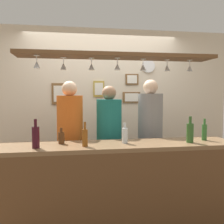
{
  "coord_description": "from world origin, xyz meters",
  "views": [
    {
      "loc": [
        -0.52,
        -3.1,
        1.52
      ],
      "look_at": [
        0.0,
        0.1,
        1.29
      ],
      "focal_mm": 40.56,
      "sensor_mm": 36.0,
      "label": 1
    }
  ],
  "objects_px": {
    "bottle_beer_brown_stubby": "(61,137)",
    "picture_frame_crest": "(99,89)",
    "person_middle_teal_shirt": "(109,134)",
    "person_right_grey_shirt": "(150,129)",
    "bottle_soda_clear": "(125,135)",
    "bottle_champagne_green": "(190,132)",
    "bottle_wine_dark_red": "(36,137)",
    "picture_frame_caricature": "(60,94)",
    "bottle_beer_amber_tall": "(85,137)",
    "bottle_beer_green_import": "(204,132)",
    "picture_frame_upper_small": "(132,79)",
    "picture_frame_lower_pair": "(131,97)",
    "wall_clock": "(148,66)",
    "person_left_orange_shirt": "(70,132)"
  },
  "relations": [
    {
      "from": "person_left_orange_shirt",
      "to": "picture_frame_lower_pair",
      "type": "distance_m",
      "value": 1.37
    },
    {
      "from": "person_right_grey_shirt",
      "to": "bottle_wine_dark_red",
      "type": "xyz_separation_m",
      "value": [
        -1.45,
        -0.72,
        0.05
      ]
    },
    {
      "from": "person_left_orange_shirt",
      "to": "picture_frame_upper_small",
      "type": "distance_m",
      "value": 1.5
    },
    {
      "from": "bottle_wine_dark_red",
      "to": "picture_frame_lower_pair",
      "type": "xyz_separation_m",
      "value": [
        1.37,
        1.51,
        0.38
      ]
    },
    {
      "from": "picture_frame_caricature",
      "to": "bottle_champagne_green",
      "type": "bearing_deg",
      "value": -44.35
    },
    {
      "from": "bottle_soda_clear",
      "to": "person_right_grey_shirt",
      "type": "bearing_deg",
      "value": 50.94
    },
    {
      "from": "bottle_beer_green_import",
      "to": "bottle_champagne_green",
      "type": "relative_size",
      "value": 0.87
    },
    {
      "from": "person_middle_teal_shirt",
      "to": "wall_clock",
      "type": "bearing_deg",
      "value": 44.73
    },
    {
      "from": "picture_frame_upper_small",
      "to": "person_middle_teal_shirt",
      "type": "bearing_deg",
      "value": -122.87
    },
    {
      "from": "person_left_orange_shirt",
      "to": "bottle_soda_clear",
      "type": "relative_size",
      "value": 7.37
    },
    {
      "from": "bottle_champagne_green",
      "to": "wall_clock",
      "type": "distance_m",
      "value": 1.73
    },
    {
      "from": "bottle_beer_amber_tall",
      "to": "bottle_beer_brown_stubby",
      "type": "height_order",
      "value": "bottle_beer_amber_tall"
    },
    {
      "from": "wall_clock",
      "to": "bottle_beer_brown_stubby",
      "type": "bearing_deg",
      "value": -137.18
    },
    {
      "from": "person_middle_teal_shirt",
      "to": "bottle_beer_brown_stubby",
      "type": "xyz_separation_m",
      "value": [
        -0.62,
        -0.52,
        0.06
      ]
    },
    {
      "from": "bottle_beer_amber_tall",
      "to": "picture_frame_upper_small",
      "type": "distance_m",
      "value": 1.87
    },
    {
      "from": "wall_clock",
      "to": "bottle_soda_clear",
      "type": "bearing_deg",
      "value": -116.81
    },
    {
      "from": "picture_frame_crest",
      "to": "picture_frame_lower_pair",
      "type": "height_order",
      "value": "picture_frame_crest"
    },
    {
      "from": "picture_frame_caricature",
      "to": "person_left_orange_shirt",
      "type": "bearing_deg",
      "value": -78.81
    },
    {
      "from": "picture_frame_lower_pair",
      "to": "wall_clock",
      "type": "height_order",
      "value": "wall_clock"
    },
    {
      "from": "bottle_wine_dark_red",
      "to": "picture_frame_upper_small",
      "type": "xyz_separation_m",
      "value": [
        1.38,
        1.51,
        0.68
      ]
    },
    {
      "from": "person_left_orange_shirt",
      "to": "picture_frame_caricature",
      "type": "xyz_separation_m",
      "value": [
        -0.16,
        0.79,
        0.51
      ]
    },
    {
      "from": "picture_frame_caricature",
      "to": "picture_frame_upper_small",
      "type": "relative_size",
      "value": 1.55
    },
    {
      "from": "bottle_soda_clear",
      "to": "bottle_beer_green_import",
      "type": "distance_m",
      "value": 0.98
    },
    {
      "from": "bottle_wine_dark_red",
      "to": "picture_frame_upper_small",
      "type": "bearing_deg",
      "value": 47.6
    },
    {
      "from": "picture_frame_lower_pair",
      "to": "wall_clock",
      "type": "relative_size",
      "value": 1.36
    },
    {
      "from": "bottle_beer_amber_tall",
      "to": "bottle_wine_dark_red",
      "type": "height_order",
      "value": "bottle_wine_dark_red"
    },
    {
      "from": "bottle_beer_green_import",
      "to": "bottle_beer_brown_stubby",
      "type": "bearing_deg",
      "value": 178.11
    },
    {
      "from": "person_left_orange_shirt",
      "to": "picture_frame_lower_pair",
      "type": "xyz_separation_m",
      "value": [
        1.02,
        0.79,
        0.45
      ]
    },
    {
      "from": "bottle_beer_green_import",
      "to": "picture_frame_upper_small",
      "type": "height_order",
      "value": "picture_frame_upper_small"
    },
    {
      "from": "person_middle_teal_shirt",
      "to": "person_right_grey_shirt",
      "type": "xyz_separation_m",
      "value": [
        0.58,
        0.0,
        0.06
      ]
    },
    {
      "from": "picture_frame_caricature",
      "to": "bottle_beer_green_import",
      "type": "bearing_deg",
      "value": -37.99
    },
    {
      "from": "person_right_grey_shirt",
      "to": "picture_frame_caricature",
      "type": "xyz_separation_m",
      "value": [
        -1.26,
        0.79,
        0.49
      ]
    },
    {
      "from": "picture_frame_caricature",
      "to": "picture_frame_upper_small",
      "type": "xyz_separation_m",
      "value": [
        1.19,
        0.0,
        0.24
      ]
    },
    {
      "from": "bottle_beer_brown_stubby",
      "to": "picture_frame_crest",
      "type": "xyz_separation_m",
      "value": [
        0.57,
        1.31,
        0.57
      ]
    },
    {
      "from": "bottle_beer_brown_stubby",
      "to": "picture_frame_lower_pair",
      "type": "xyz_separation_m",
      "value": [
        1.12,
        1.31,
        0.43
      ]
    },
    {
      "from": "bottle_soda_clear",
      "to": "bottle_beer_brown_stubby",
      "type": "xyz_separation_m",
      "value": [
        -0.71,
        0.09,
        -0.02
      ]
    },
    {
      "from": "wall_clock",
      "to": "person_left_orange_shirt",
      "type": "bearing_deg",
      "value": -149.2
    },
    {
      "from": "person_middle_teal_shirt",
      "to": "picture_frame_crest",
      "type": "xyz_separation_m",
      "value": [
        -0.05,
        0.79,
        0.63
      ]
    },
    {
      "from": "person_left_orange_shirt",
      "to": "picture_frame_upper_small",
      "type": "height_order",
      "value": "picture_frame_upper_small"
    },
    {
      "from": "person_left_orange_shirt",
      "to": "person_middle_teal_shirt",
      "type": "height_order",
      "value": "person_left_orange_shirt"
    },
    {
      "from": "person_middle_teal_shirt",
      "to": "bottle_champagne_green",
      "type": "xyz_separation_m",
      "value": [
        0.83,
        -0.69,
        0.1
      ]
    },
    {
      "from": "person_middle_teal_shirt",
      "to": "wall_clock",
      "type": "height_order",
      "value": "wall_clock"
    },
    {
      "from": "bottle_beer_brown_stubby",
      "to": "picture_frame_crest",
      "type": "relative_size",
      "value": 0.69
    },
    {
      "from": "person_right_grey_shirt",
      "to": "wall_clock",
      "type": "height_order",
      "value": "wall_clock"
    },
    {
      "from": "bottle_soda_clear",
      "to": "bottle_champagne_green",
      "type": "bearing_deg",
      "value": -6.2
    },
    {
      "from": "person_middle_teal_shirt",
      "to": "bottle_beer_green_import",
      "type": "height_order",
      "value": "person_middle_teal_shirt"
    },
    {
      "from": "person_left_orange_shirt",
      "to": "bottle_beer_amber_tall",
      "type": "distance_m",
      "value": 0.73
    },
    {
      "from": "person_middle_teal_shirt",
      "to": "picture_frame_caricature",
      "type": "bearing_deg",
      "value": 130.72
    },
    {
      "from": "picture_frame_lower_pair",
      "to": "picture_frame_caricature",
      "type": "bearing_deg",
      "value": 180.0
    },
    {
      "from": "person_right_grey_shirt",
      "to": "person_middle_teal_shirt",
      "type": "bearing_deg",
      "value": -180.0
    }
  ]
}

